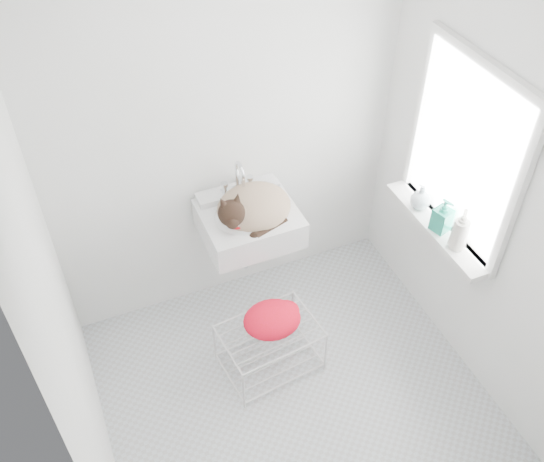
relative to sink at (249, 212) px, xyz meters
name	(u,v)px	position (x,y,z in m)	size (l,w,h in m)	color
floor	(292,390)	(-0.03, -0.74, -0.85)	(2.20, 2.00, 0.02)	#B7BEC2
back_wall	(226,135)	(-0.03, 0.26, 0.40)	(2.20, 0.02, 2.50)	white
right_wall	(487,188)	(1.07, -0.74, 0.40)	(0.02, 2.00, 2.50)	white
left_wall	(62,316)	(-1.13, -0.74, 0.40)	(0.02, 2.00, 2.50)	white
window_glass	(466,152)	(1.05, -0.54, 0.50)	(0.01, 0.80, 1.00)	white
window_frame	(464,153)	(1.04, -0.54, 0.50)	(0.04, 0.90, 1.10)	white
windowsill	(436,227)	(0.98, -0.54, -0.02)	(0.16, 0.88, 0.04)	white
sink	(249,212)	(0.00, 0.00, 0.00)	(0.57, 0.50, 0.23)	silver
faucet	(237,176)	(0.00, 0.18, 0.14)	(0.21, 0.15, 0.21)	silver
cat	(251,208)	(0.01, -0.02, 0.04)	(0.48, 0.39, 0.30)	tan
wire_rack	(270,349)	(-0.08, -0.50, -0.70)	(0.57, 0.40, 0.34)	silver
towel	(272,324)	(-0.06, -0.49, -0.48)	(0.35, 0.25, 0.15)	red
bottle_a	(456,247)	(0.97, -0.74, 0.00)	(0.09, 0.09, 0.23)	white
bottle_b	(439,229)	(0.97, -0.58, 0.00)	(0.10, 0.10, 0.22)	#1A8C71
bottle_c	(419,207)	(0.97, -0.36, 0.00)	(0.12, 0.12, 0.16)	white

